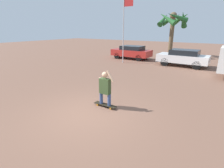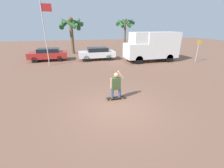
{
  "view_description": "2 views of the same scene",
  "coord_description": "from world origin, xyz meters",
  "px_view_note": "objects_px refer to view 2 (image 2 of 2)",
  "views": [
    {
      "loc": [
        4.12,
        -4.47,
        3.11
      ],
      "look_at": [
        0.23,
        1.34,
        0.89
      ],
      "focal_mm": 28.0,
      "sensor_mm": 36.0,
      "label": 1
    },
    {
      "loc": [
        -1.86,
        -6.06,
        3.68
      ],
      "look_at": [
        0.15,
        1.67,
        0.6
      ],
      "focal_mm": 24.0,
      "sensor_mm": 36.0,
      "label": 2
    }
  ],
  "objects_px": {
    "parked_car_red": "(48,54)",
    "palm_tree_center_background": "(71,25)",
    "palm_tree_near_van": "(125,24)",
    "flagpole": "(45,30)",
    "street_sign": "(198,48)",
    "parked_car_white": "(97,53)",
    "skateboard": "(116,98)",
    "camper_van": "(152,46)",
    "person_skateboarder": "(116,84)"
  },
  "relations": [
    {
      "from": "skateboard",
      "to": "parked_car_red",
      "type": "bearing_deg",
      "value": 112.73
    },
    {
      "from": "person_skateboarder",
      "to": "flagpole",
      "type": "relative_size",
      "value": 0.25
    },
    {
      "from": "street_sign",
      "to": "parked_car_white",
      "type": "bearing_deg",
      "value": 159.13
    },
    {
      "from": "person_skateboarder",
      "to": "palm_tree_center_background",
      "type": "xyz_separation_m",
      "value": [
        -1.89,
        15.78,
        3.03
      ]
    },
    {
      "from": "palm_tree_near_van",
      "to": "flagpole",
      "type": "xyz_separation_m",
      "value": [
        -10.33,
        -7.14,
        -0.66
      ]
    },
    {
      "from": "skateboard",
      "to": "camper_van",
      "type": "relative_size",
      "value": 0.18
    },
    {
      "from": "parked_car_white",
      "to": "flagpole",
      "type": "xyz_separation_m",
      "value": [
        -5.02,
        -1.49,
        2.64
      ]
    },
    {
      "from": "skateboard",
      "to": "palm_tree_center_background",
      "type": "relative_size",
      "value": 0.2
    },
    {
      "from": "palm_tree_near_van",
      "to": "palm_tree_center_background",
      "type": "relative_size",
      "value": 0.99
    },
    {
      "from": "flagpole",
      "to": "palm_tree_near_van",
      "type": "bearing_deg",
      "value": 34.64
    },
    {
      "from": "parked_car_red",
      "to": "palm_tree_near_van",
      "type": "relative_size",
      "value": 0.83
    },
    {
      "from": "palm_tree_near_van",
      "to": "person_skateboarder",
      "type": "bearing_deg",
      "value": -110.42
    },
    {
      "from": "camper_van",
      "to": "street_sign",
      "type": "distance_m",
      "value": 4.85
    },
    {
      "from": "parked_car_red",
      "to": "street_sign",
      "type": "height_order",
      "value": "street_sign"
    },
    {
      "from": "skateboard",
      "to": "palm_tree_near_van",
      "type": "distance_m",
      "value": 17.65
    },
    {
      "from": "parked_car_red",
      "to": "palm_tree_near_van",
      "type": "bearing_deg",
      "value": 23.74
    },
    {
      "from": "camper_van",
      "to": "street_sign",
      "type": "xyz_separation_m",
      "value": [
        4.54,
        -1.68,
        -0.19
      ]
    },
    {
      "from": "camper_van",
      "to": "parked_car_red",
      "type": "relative_size",
      "value": 1.41
    },
    {
      "from": "camper_van",
      "to": "street_sign",
      "type": "relative_size",
      "value": 2.46
    },
    {
      "from": "camper_van",
      "to": "parked_car_white",
      "type": "bearing_deg",
      "value": 158.65
    },
    {
      "from": "palm_tree_center_background",
      "to": "parked_car_white",
      "type": "bearing_deg",
      "value": -64.11
    },
    {
      "from": "skateboard",
      "to": "street_sign",
      "type": "height_order",
      "value": "street_sign"
    },
    {
      "from": "flagpole",
      "to": "parked_car_red",
      "type": "bearing_deg",
      "value": 100.27
    },
    {
      "from": "skateboard",
      "to": "flagpole",
      "type": "height_order",
      "value": "flagpole"
    },
    {
      "from": "person_skateboarder",
      "to": "camper_van",
      "type": "xyz_separation_m",
      "value": [
        6.49,
        8.2,
        0.83
      ]
    },
    {
      "from": "parked_car_red",
      "to": "palm_tree_center_background",
      "type": "relative_size",
      "value": 0.82
    },
    {
      "from": "person_skateboarder",
      "to": "parked_car_red",
      "type": "xyz_separation_m",
      "value": [
        -4.77,
        11.38,
        -0.13
      ]
    },
    {
      "from": "palm_tree_center_background",
      "to": "street_sign",
      "type": "height_order",
      "value": "palm_tree_center_background"
    },
    {
      "from": "person_skateboarder",
      "to": "parked_car_white",
      "type": "relative_size",
      "value": 0.36
    },
    {
      "from": "skateboard",
      "to": "flagpole",
      "type": "distance_m",
      "value": 10.51
    },
    {
      "from": "parked_car_white",
      "to": "palm_tree_center_background",
      "type": "xyz_separation_m",
      "value": [
        -2.58,
        5.31,
        3.14
      ]
    },
    {
      "from": "person_skateboarder",
      "to": "palm_tree_center_background",
      "type": "relative_size",
      "value": 0.3
    },
    {
      "from": "parked_car_red",
      "to": "flagpole",
      "type": "height_order",
      "value": "flagpole"
    },
    {
      "from": "parked_car_white",
      "to": "street_sign",
      "type": "bearing_deg",
      "value": -20.87
    },
    {
      "from": "street_sign",
      "to": "palm_tree_near_van",
      "type": "bearing_deg",
      "value": 117.68
    },
    {
      "from": "person_skateboarder",
      "to": "palm_tree_near_van",
      "type": "height_order",
      "value": "palm_tree_near_van"
    },
    {
      "from": "palm_tree_center_background",
      "to": "street_sign",
      "type": "bearing_deg",
      "value": -35.61
    },
    {
      "from": "palm_tree_center_background",
      "to": "street_sign",
      "type": "relative_size",
      "value": 2.13
    },
    {
      "from": "flagpole",
      "to": "street_sign",
      "type": "xyz_separation_m",
      "value": [
        15.36,
        -2.45,
        -1.89
      ]
    },
    {
      "from": "skateboard",
      "to": "palm_tree_near_van",
      "type": "xyz_separation_m",
      "value": [
        6.0,
        16.12,
        3.99
      ]
    },
    {
      "from": "flagpole",
      "to": "parked_car_white",
      "type": "bearing_deg",
      "value": 16.53
    },
    {
      "from": "parked_car_red",
      "to": "street_sign",
      "type": "relative_size",
      "value": 1.74
    },
    {
      "from": "parked_car_red",
      "to": "flagpole",
      "type": "xyz_separation_m",
      "value": [
        0.44,
        -2.4,
        2.66
      ]
    },
    {
      "from": "parked_car_red",
      "to": "palm_tree_near_van",
      "type": "xyz_separation_m",
      "value": [
        10.77,
        4.73,
        3.32
      ]
    },
    {
      "from": "palm_tree_center_background",
      "to": "person_skateboarder",
      "type": "bearing_deg",
      "value": -83.17
    },
    {
      "from": "parked_car_white",
      "to": "parked_car_red",
      "type": "relative_size",
      "value": 1.0
    },
    {
      "from": "parked_car_white",
      "to": "palm_tree_center_background",
      "type": "distance_m",
      "value": 6.69
    },
    {
      "from": "parked_car_red",
      "to": "palm_tree_center_background",
      "type": "distance_m",
      "value": 6.13
    },
    {
      "from": "skateboard",
      "to": "palm_tree_near_van",
      "type": "relative_size",
      "value": 0.21
    },
    {
      "from": "camper_van",
      "to": "palm_tree_center_background",
      "type": "relative_size",
      "value": 1.15
    }
  ]
}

